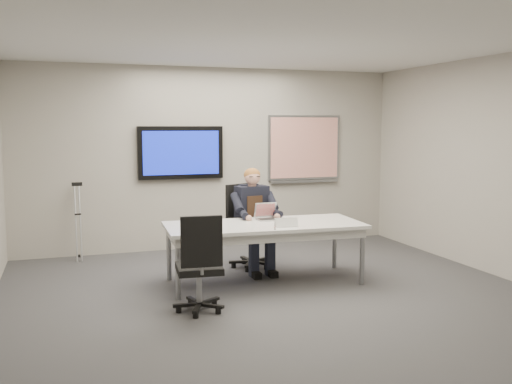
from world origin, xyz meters
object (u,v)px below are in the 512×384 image
object	(u,v)px
office_chair_far	(248,241)
seated_person	(256,230)
laptop	(267,215)
office_chair_near	(200,282)
conference_table	(264,230)

from	to	relation	value
office_chair_far	seated_person	xyz separation A→B (m)	(0.02, -0.25, 0.20)
laptop	office_chair_near	bearing A→B (deg)	-138.65
office_chair_far	seated_person	distance (m)	0.32
office_chair_near	laptop	distance (m)	1.67
laptop	office_chair_far	bearing A→B (deg)	95.36
office_chair_far	seated_person	world-z (taller)	seated_person
laptop	conference_table	bearing A→B (deg)	-120.34
office_chair_near	conference_table	bearing A→B (deg)	-134.22
office_chair_near	seated_person	world-z (taller)	seated_person
office_chair_near	seated_person	bearing A→B (deg)	-122.42
conference_table	seated_person	xyz separation A→B (m)	(0.08, 0.54, -0.10)
conference_table	seated_person	size ratio (longest dim) A/B	1.79
conference_table	seated_person	bearing A→B (deg)	84.93
conference_table	seated_person	distance (m)	0.56
office_chair_far	laptop	size ratio (longest dim) A/B	3.70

